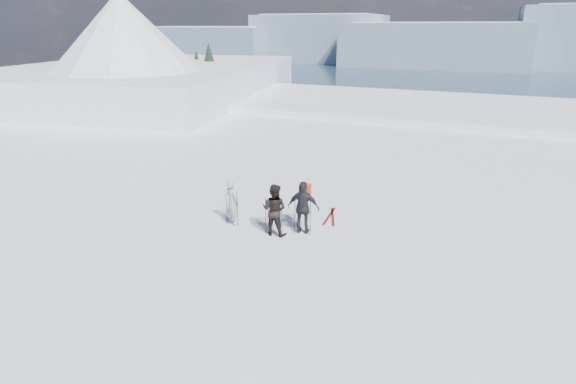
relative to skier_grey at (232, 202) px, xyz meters
name	(u,v)px	position (x,y,z in m)	size (l,w,h in m)	color
lake_basin	(417,180)	(3.51, 27.36, -7.35)	(820.00, 820.00, 71.62)	white
far_mountain_range	(517,41)	(33.11, 452.15, -8.04)	(770.00, 110.00, 53.00)	slate
near_ridge	(170,125)	(-23.09, 26.72, -4.33)	(31.37, 35.68, 25.62)	white
skier_grey	(232,202)	(0.00, 0.00, 0.00)	(0.62, 0.41, 1.70)	#999DA7
skier_dark	(274,210)	(1.75, -0.19, 0.07)	(0.89, 0.70, 1.84)	black
skier_pack	(303,208)	(2.63, 0.29, 0.10)	(1.11, 0.46, 1.89)	black
backpack	(305,172)	(2.59, 0.54, 1.31)	(0.40, 0.23, 0.53)	red
ski_poles	(270,214)	(1.52, -0.05, -0.20)	(3.17, 0.50, 1.34)	black
skis_loose	(331,216)	(3.11, 2.01, -0.84)	(0.64, 1.70, 0.03)	black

